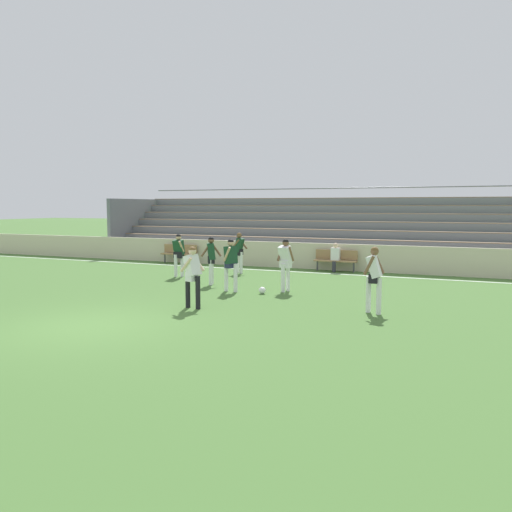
# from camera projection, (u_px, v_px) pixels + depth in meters

# --- Properties ---
(ground_plane) EXTENTS (160.00, 160.00, 0.00)m
(ground_plane) POSITION_uv_depth(u_px,v_px,m) (89.00, 326.00, 11.63)
(ground_plane) COLOR #477033
(field_line_sideline) EXTENTS (44.00, 0.12, 0.01)m
(field_line_sideline) POSITION_uv_depth(u_px,v_px,m) (267.00, 270.00, 21.71)
(field_line_sideline) COLOR white
(field_line_sideline) RESTS_ON ground
(sideline_wall) EXTENTS (48.00, 0.16, 1.14)m
(sideline_wall) POSITION_uv_depth(u_px,v_px,m) (277.00, 255.00, 22.75)
(sideline_wall) COLOR beige
(sideline_wall) RESTS_ON ground
(bleacher_stand) EXTENTS (26.45, 4.99, 3.72)m
(bleacher_stand) POSITION_uv_depth(u_px,v_px,m) (363.00, 229.00, 24.22)
(bleacher_stand) COLOR #897051
(bleacher_stand) RESTS_ON ground
(bench_far_right) EXTENTS (1.80, 0.40, 0.90)m
(bench_far_right) POSITION_uv_depth(u_px,v_px,m) (179.00, 252.00, 24.31)
(bench_far_right) COLOR #99754C
(bench_far_right) RESTS_ON ground
(bench_near_bin) EXTENTS (1.80, 0.40, 0.90)m
(bench_near_bin) POSITION_uv_depth(u_px,v_px,m) (336.00, 258.00, 21.32)
(bench_near_bin) COLOR #99754C
(bench_near_bin) RESTS_ON ground
(spectator_seated) EXTENTS (0.36, 0.42, 1.21)m
(spectator_seated) POSITION_uv_depth(u_px,v_px,m) (335.00, 255.00, 21.20)
(spectator_seated) COLOR #2D2D38
(spectator_seated) RESTS_ON ground
(player_white_trailing_run) EXTENTS (0.55, 0.47, 1.70)m
(player_white_trailing_run) POSITION_uv_depth(u_px,v_px,m) (286.00, 260.00, 16.25)
(player_white_trailing_run) COLOR white
(player_white_trailing_run) RESTS_ON ground
(player_dark_challenging) EXTENTS (0.47, 0.61, 1.70)m
(player_dark_challenging) POSITION_uv_depth(u_px,v_px,m) (231.00, 260.00, 16.24)
(player_dark_challenging) COLOR white
(player_dark_challenging) RESTS_ON ground
(player_white_on_ball) EXTENTS (0.48, 0.45, 1.72)m
(player_white_on_ball) POSITION_uv_depth(u_px,v_px,m) (374.00, 274.00, 12.93)
(player_white_on_ball) COLOR white
(player_white_on_ball) RESTS_ON ground
(player_white_overlapping) EXTENTS (0.57, 0.57, 1.68)m
(player_white_overlapping) POSITION_uv_depth(u_px,v_px,m) (193.00, 272.00, 13.57)
(player_white_overlapping) COLOR black
(player_white_overlapping) RESTS_ON ground
(player_dark_pressing_high) EXTENTS (0.65, 0.49, 1.68)m
(player_dark_pressing_high) POSITION_uv_depth(u_px,v_px,m) (211.00, 256.00, 17.68)
(player_dark_pressing_high) COLOR white
(player_dark_pressing_high) RESTS_ON ground
(player_dark_wide_right) EXTENTS (0.45, 0.54, 1.66)m
(player_dark_wide_right) POSITION_uv_depth(u_px,v_px,m) (179.00, 252.00, 19.62)
(player_dark_wide_right) COLOR white
(player_dark_wide_right) RESTS_ON ground
(player_dark_deep_cover) EXTENTS (0.58, 0.45, 1.67)m
(player_dark_deep_cover) POSITION_uv_depth(u_px,v_px,m) (239.00, 249.00, 20.73)
(player_dark_deep_cover) COLOR white
(player_dark_deep_cover) RESTS_ON ground
(soccer_ball) EXTENTS (0.22, 0.22, 0.22)m
(soccer_ball) POSITION_uv_depth(u_px,v_px,m) (262.00, 290.00, 15.89)
(soccer_ball) COLOR white
(soccer_ball) RESTS_ON ground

